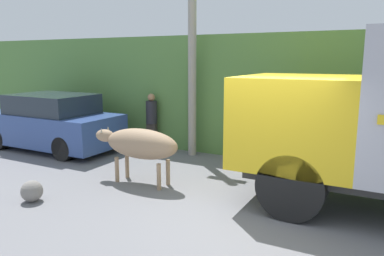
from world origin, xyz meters
TOP-DOWN VIEW (x-y plane):
  - ground_plane at (0.00, 0.00)m, footprint 60.00×60.00m
  - hillside_embankment at (0.00, 6.97)m, footprint 32.00×6.33m
  - brown_cow at (-2.83, 0.75)m, footprint 2.16×0.66m
  - parked_suv at (-7.08, 2.07)m, footprint 4.35×1.87m
  - pedestrian_on_hill at (-4.43, 3.55)m, footprint 0.37×0.37m
  - utility_pole at (-3.00, 3.47)m, footprint 0.90×0.23m
  - roadside_rock at (-4.03, -1.13)m, footprint 0.41×0.41m

SIDE VIEW (x-z plane):
  - ground_plane at x=0.00m, z-range 0.00..0.00m
  - roadside_rock at x=-4.03m, z-range 0.00..0.41m
  - parked_suv at x=-7.08m, z-range -0.03..1.64m
  - brown_cow at x=-2.83m, z-range 0.27..1.50m
  - pedestrian_on_hill at x=-4.43m, z-range 0.08..1.77m
  - hillside_embankment at x=0.00m, z-range 0.00..3.37m
  - utility_pole at x=-3.00m, z-range 0.11..5.14m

